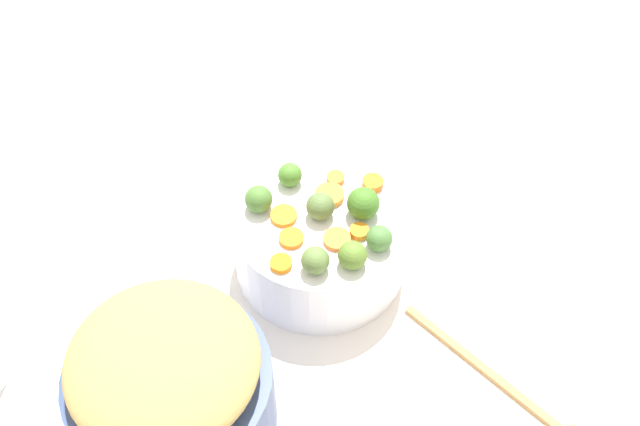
{
  "coord_description": "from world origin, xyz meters",
  "views": [
    {
      "loc": [
        0.3,
        0.58,
        0.95
      ],
      "look_at": [
        0.0,
        0.0,
        0.14
      ],
      "focal_mm": 44.96,
      "sensor_mm": 36.0,
      "label": 1
    }
  ],
  "objects": [
    {
      "name": "carrot_slice_5",
      "position": [
        -0.05,
        -0.04,
        0.13
      ],
      "size": [
        0.03,
        0.03,
        0.01
      ],
      "primitive_type": "cylinder",
      "rotation": [
        0.0,
        0.0,
        1.42
      ],
      "color": "orange",
      "rests_on": "serving_bowl_carrots"
    },
    {
      "name": "carrot_slice_7",
      "position": [
        -0.09,
        -0.01,
        0.13
      ],
      "size": [
        0.04,
        0.04,
        0.01
      ],
      "primitive_type": "cylinder",
      "rotation": [
        0.0,
        0.0,
        4.14
      ],
      "color": "orange",
      "rests_on": "serving_bowl_carrots"
    },
    {
      "name": "metal_pot",
      "position": [
        0.26,
        0.14,
        0.08
      ],
      "size": [
        0.24,
        0.24,
        0.13
      ],
      "primitive_type": "cylinder",
      "color": "navy",
      "rests_on": "tabletop"
    },
    {
      "name": "brussels_sprout_6",
      "position": [
        -0.05,
        0.02,
        0.15
      ],
      "size": [
        0.04,
        0.04,
        0.04
      ],
      "primitive_type": "sphere",
      "color": "#447927",
      "rests_on": "serving_bowl_carrots"
    },
    {
      "name": "brussels_sprout_0",
      "position": [
        -0.0,
        -0.0,
        0.15
      ],
      "size": [
        0.04,
        0.04,
        0.04
      ],
      "primitive_type": "sphere",
      "color": "#5C783F",
      "rests_on": "serving_bowl_carrots"
    },
    {
      "name": "brussels_sprout_3",
      "position": [
        0.01,
        -0.07,
        0.14
      ],
      "size": [
        0.03,
        0.03,
        0.03
      ],
      "primitive_type": "sphere",
      "color": "#4D842E",
      "rests_on": "serving_bowl_carrots"
    },
    {
      "name": "brussels_sprout_1",
      "position": [
        0.04,
        0.07,
        0.15
      ],
      "size": [
        0.04,
        0.04,
        0.04
      ],
      "primitive_type": "sphere",
      "color": "olive",
      "rests_on": "serving_bowl_carrots"
    },
    {
      "name": "carrot_slice_4",
      "position": [
        0.04,
        -0.02,
        0.13
      ],
      "size": [
        0.04,
        0.04,
        0.01
      ],
      "primitive_type": "cylinder",
      "rotation": [
        0.0,
        0.0,
        3.48
      ],
      "color": "orange",
      "rests_on": "serving_bowl_carrots"
    },
    {
      "name": "brussels_sprout_5",
      "position": [
        0.07,
        -0.05,
        0.15
      ],
      "size": [
        0.04,
        0.04,
        0.04
      ],
      "primitive_type": "sphere",
      "color": "#4D7D34",
      "rests_on": "serving_bowl_carrots"
    },
    {
      "name": "carrot_slice_0",
      "position": [
        0.0,
        0.05,
        0.13
      ],
      "size": [
        0.04,
        0.04,
        0.01
      ],
      "primitive_type": "cylinder",
      "rotation": [
        0.0,
        0.0,
        1.84
      ],
      "color": "orange",
      "rests_on": "serving_bowl_carrots"
    },
    {
      "name": "carrot_slice_1",
      "position": [
        -0.03,
        0.05,
        0.13
      ],
      "size": [
        0.03,
        0.03,
        0.01
      ],
      "primitive_type": "cylinder",
      "rotation": [
        0.0,
        0.0,
        0.69
      ],
      "color": "orange",
      "rests_on": "serving_bowl_carrots"
    },
    {
      "name": "tabletop",
      "position": [
        0.0,
        0.0,
        0.01
      ],
      "size": [
        2.4,
        2.4,
        0.02
      ],
      "primitive_type": "cube",
      "color": "white",
      "rests_on": "ground"
    },
    {
      "name": "carrot_slice_2",
      "position": [
        0.05,
        0.02,
        0.13
      ],
      "size": [
        0.03,
        0.03,
        0.01
      ],
      "primitive_type": "cylinder",
      "rotation": [
        0.0,
        0.0,
        1.55
      ],
      "color": "orange",
      "rests_on": "serving_bowl_carrots"
    },
    {
      "name": "brussels_sprout_2",
      "position": [
        0.0,
        0.09,
        0.15
      ],
      "size": [
        0.04,
        0.04,
        0.04
      ],
      "primitive_type": "sphere",
      "color": "olive",
      "rests_on": "serving_bowl_carrots"
    },
    {
      "name": "serving_bowl_carrots",
      "position": [
        0.0,
        0.0,
        0.07
      ],
      "size": [
        0.24,
        0.24,
        0.11
      ],
      "primitive_type": "cylinder",
      "color": "white",
      "rests_on": "tabletop"
    },
    {
      "name": "carrot_slice_6",
      "position": [
        0.08,
        0.05,
        0.13
      ],
      "size": [
        0.04,
        0.04,
        0.01
      ],
      "primitive_type": "cylinder",
      "rotation": [
        0.0,
        0.0,
        0.42
      ],
      "color": "orange",
      "rests_on": "serving_bowl_carrots"
    },
    {
      "name": "brussels_sprout_4",
      "position": [
        -0.04,
        0.08,
        0.15
      ],
      "size": [
        0.03,
        0.03,
        0.03
      ],
      "primitive_type": "sphere",
      "color": "#4C7E3C",
      "rests_on": "serving_bowl_carrots"
    },
    {
      "name": "wooden_spoon",
      "position": [
        -0.14,
        0.33,
        0.03
      ],
      "size": [
        0.12,
        0.3,
        0.01
      ],
      "color": "tan",
      "rests_on": "tabletop"
    },
    {
      "name": "stuffing_mound",
      "position": [
        0.26,
        0.14,
        0.18
      ],
      "size": [
        0.21,
        0.21,
        0.06
      ],
      "primitive_type": "ellipsoid",
      "color": "tan",
      "rests_on": "metal_pot"
    },
    {
      "name": "carrot_slice_3",
      "position": [
        -0.03,
        -0.02,
        0.13
      ],
      "size": [
        0.04,
        0.04,
        0.01
      ],
      "primitive_type": "cylinder",
      "rotation": [
        0.0,
        0.0,
        1.62
      ],
      "color": "orange",
      "rests_on": "serving_bowl_carrots"
    }
  ]
}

